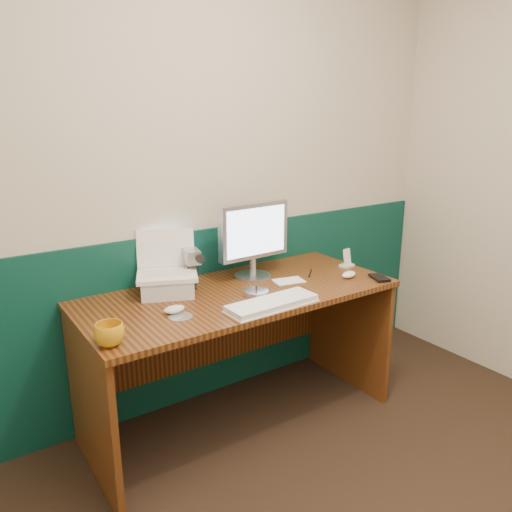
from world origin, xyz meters
TOP-DOWN VIEW (x-y plane):
  - back_wall at (0.00, 1.75)m, footprint 3.50×0.04m
  - wainscot at (0.00, 1.74)m, footprint 3.48×0.02m
  - desk at (0.10, 1.38)m, footprint 1.60×0.70m
  - laptop_riser at (-0.22, 1.54)m, footprint 0.31×0.29m
  - laptop at (-0.22, 1.54)m, footprint 0.35×0.32m
  - monitor at (0.27, 1.52)m, footprint 0.42×0.13m
  - keyboard at (0.11, 1.12)m, footprint 0.45×0.16m
  - mouse_right at (0.70, 1.23)m, footprint 0.11×0.08m
  - mouse_left at (-0.30, 1.30)m, footprint 0.10×0.06m
  - mug at (-0.64, 1.15)m, footprint 0.15×0.15m
  - camcorder at (-0.07, 1.56)m, footprint 0.11×0.14m
  - cd_spindle at (0.13, 1.28)m, footprint 0.13×0.13m
  - cd_loose_a at (-0.30, 1.25)m, footprint 0.11×0.11m
  - pen at (0.57, 1.40)m, footprint 0.10×0.10m
  - papers at (0.39, 1.36)m, footprint 0.18×0.14m
  - dock at (0.84, 1.38)m, footprint 0.09×0.07m
  - music_player at (0.84, 1.38)m, footprint 0.06×0.04m
  - pda at (0.82, 1.11)m, footprint 0.11×0.14m

SIDE VIEW (x-z plane):
  - desk at x=0.10m, z-range 0.00..0.75m
  - wainscot at x=0.00m, z-range 0.00..1.00m
  - cd_loose_a at x=-0.30m, z-range 0.75..0.75m
  - papers at x=0.39m, z-range 0.75..0.75m
  - pen at x=0.57m, z-range 0.75..0.76m
  - dock at x=0.84m, z-range 0.75..0.76m
  - pda at x=0.82m, z-range 0.75..0.76m
  - keyboard at x=0.11m, z-range 0.75..0.78m
  - cd_spindle at x=0.13m, z-range 0.75..0.78m
  - mouse_left at x=-0.30m, z-range 0.75..0.78m
  - mouse_right at x=0.70m, z-range 0.75..0.78m
  - laptop_riser at x=-0.22m, z-range 0.75..0.84m
  - mug at x=-0.64m, z-range 0.75..0.84m
  - music_player at x=0.84m, z-range 0.76..0.86m
  - camcorder at x=-0.07m, z-range 0.75..0.94m
  - laptop at x=-0.22m, z-range 0.84..1.08m
  - monitor at x=0.27m, z-range 0.75..1.17m
  - back_wall at x=0.00m, z-range 0.00..2.50m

